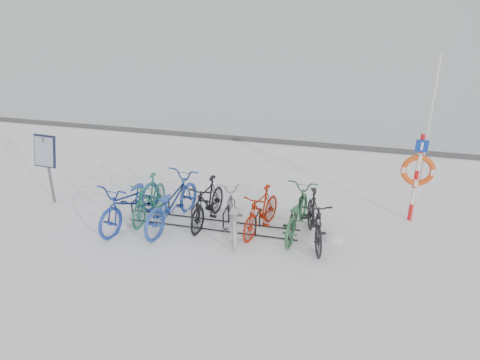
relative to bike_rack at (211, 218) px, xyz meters
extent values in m
plane|color=white|center=(0.00, 0.00, -0.18)|extent=(900.00, 900.00, 0.00)
cube|color=#3F3F42|center=(0.00, 5.90, -0.13)|extent=(400.00, 0.25, 0.10)
cylinder|color=black|center=(-1.80, -0.22, 0.04)|extent=(0.04, 0.04, 0.44)
cylinder|color=black|center=(-1.80, 0.22, 0.04)|extent=(0.04, 0.04, 0.44)
cylinder|color=black|center=(-1.80, 0.00, 0.26)|extent=(0.04, 0.44, 0.04)
cylinder|color=black|center=(-1.08, -0.22, 0.04)|extent=(0.04, 0.04, 0.44)
cylinder|color=black|center=(-1.08, 0.22, 0.04)|extent=(0.04, 0.04, 0.44)
cylinder|color=black|center=(-1.08, 0.00, 0.26)|extent=(0.04, 0.44, 0.04)
cylinder|color=black|center=(-0.36, -0.22, 0.04)|extent=(0.04, 0.04, 0.44)
cylinder|color=black|center=(-0.36, 0.22, 0.04)|extent=(0.04, 0.04, 0.44)
cylinder|color=black|center=(-0.36, 0.00, 0.26)|extent=(0.04, 0.44, 0.04)
cylinder|color=black|center=(0.36, -0.22, 0.04)|extent=(0.04, 0.04, 0.44)
cylinder|color=black|center=(0.36, 0.22, 0.04)|extent=(0.04, 0.04, 0.44)
cylinder|color=black|center=(0.36, 0.00, 0.26)|extent=(0.04, 0.44, 0.04)
cylinder|color=black|center=(1.08, -0.22, 0.04)|extent=(0.04, 0.04, 0.44)
cylinder|color=black|center=(1.08, 0.22, 0.04)|extent=(0.04, 0.04, 0.44)
cylinder|color=black|center=(1.08, 0.00, 0.26)|extent=(0.04, 0.44, 0.04)
cylinder|color=black|center=(1.80, -0.22, 0.04)|extent=(0.04, 0.04, 0.44)
cylinder|color=black|center=(1.80, 0.22, 0.04)|extent=(0.04, 0.04, 0.44)
cylinder|color=black|center=(1.80, 0.00, 0.26)|extent=(0.04, 0.44, 0.04)
cylinder|color=black|center=(0.00, -0.22, -0.16)|extent=(4.00, 0.03, 0.03)
cylinder|color=black|center=(0.00, 0.22, -0.16)|extent=(4.00, 0.03, 0.03)
cylinder|color=#595B5E|center=(-4.12, 0.19, 0.66)|extent=(0.07, 0.07, 1.69)
cube|color=black|center=(-4.12, 0.16, 1.18)|extent=(0.60, 0.26, 0.77)
cube|color=#8C99AD|center=(-4.12, 0.12, 1.18)|extent=(0.54, 0.20, 0.68)
cylinder|color=red|center=(4.38, 1.35, 0.03)|extent=(0.09, 0.09, 0.41)
cylinder|color=silver|center=(4.38, 1.35, 0.44)|extent=(0.09, 0.09, 0.41)
cylinder|color=red|center=(4.38, 1.35, 0.85)|extent=(0.09, 0.09, 0.41)
cylinder|color=silver|center=(4.38, 1.35, 1.27)|extent=(0.09, 0.09, 0.41)
cylinder|color=red|center=(4.38, 1.35, 1.68)|extent=(0.09, 0.09, 0.41)
torus|color=#D84914|center=(4.38, 1.26, 1.09)|extent=(0.72, 0.12, 0.72)
cube|color=#0E2E9A|center=(4.38, 1.27, 1.65)|extent=(0.26, 0.03, 0.26)
cylinder|color=silver|center=(4.47, 1.40, 1.70)|extent=(0.03, 0.03, 3.76)
imported|color=#1D3799|center=(-1.76, -0.30, 0.39)|extent=(1.17, 2.27, 1.14)
imported|color=#206955|center=(-1.49, 0.05, 0.33)|extent=(0.54, 1.71, 1.02)
imported|color=#23469B|center=(-0.86, -0.13, 0.40)|extent=(1.11, 2.29, 1.15)
imported|color=black|center=(-0.11, 0.14, 0.35)|extent=(0.70, 1.81, 1.06)
imported|color=#A7A8AE|center=(0.55, -0.21, 0.32)|extent=(1.22, 2.01, 1.00)
imported|color=maroon|center=(1.14, 0.08, 0.32)|extent=(0.88, 1.74, 1.01)
imported|color=#2A5C39|center=(1.90, 0.19, 0.33)|extent=(0.85, 2.00, 1.02)
imported|color=black|center=(2.32, -0.11, 0.38)|extent=(0.96, 1.92, 1.11)
ellipsoid|color=white|center=(-1.99, -0.45, -0.18)|extent=(0.54, 0.54, 0.19)
ellipsoid|color=white|center=(-0.63, 0.40, -0.18)|extent=(0.38, 0.38, 0.13)
ellipsoid|color=white|center=(2.72, 0.07, -0.18)|extent=(0.43, 0.43, 0.15)
ellipsoid|color=white|center=(-2.57, 0.27, -0.18)|extent=(0.34, 0.34, 0.12)
ellipsoid|color=white|center=(0.34, 0.87, -0.18)|extent=(0.40, 0.40, 0.14)
camera|label=1|loc=(2.87, -8.82, 5.03)|focal=35.00mm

